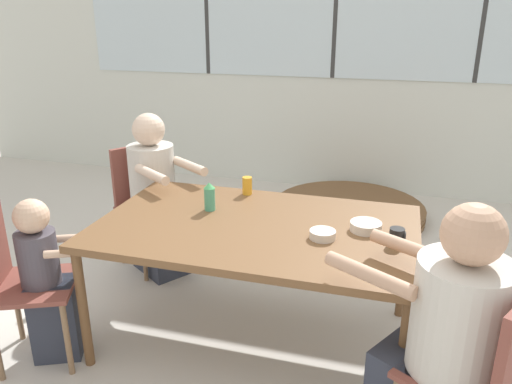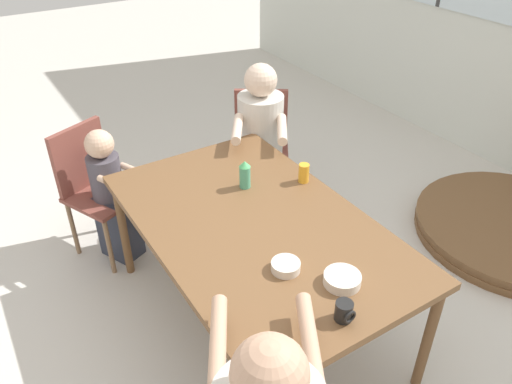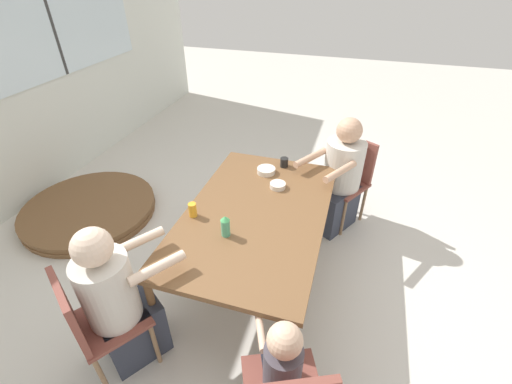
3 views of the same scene
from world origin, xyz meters
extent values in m
plane|color=beige|center=(0.00, 0.00, 0.00)|extent=(16.00, 16.00, 0.00)
cube|color=silver|center=(0.00, 2.74, 1.40)|extent=(8.40, 0.06, 2.80)
cube|color=silver|center=(0.00, 2.70, 1.71)|extent=(5.20, 0.02, 1.13)
cube|color=#333333|center=(-1.30, 2.69, 1.71)|extent=(0.04, 0.01, 1.13)
cube|color=#333333|center=(0.00, 2.69, 1.71)|extent=(0.04, 0.01, 1.13)
cube|color=#333333|center=(1.30, 2.69, 1.71)|extent=(0.04, 0.01, 1.13)
cube|color=brown|center=(0.00, 0.00, 0.69)|extent=(1.66, 1.02, 0.04)
cylinder|color=brown|center=(-0.78, -0.46, 0.33)|extent=(0.05, 0.05, 0.67)
cylinder|color=brown|center=(0.78, -0.46, 0.33)|extent=(0.05, 0.05, 0.67)
cylinder|color=brown|center=(-0.78, 0.46, 0.33)|extent=(0.05, 0.05, 0.67)
cylinder|color=brown|center=(0.78, 0.46, 0.33)|extent=(0.05, 0.05, 0.67)
cube|color=brown|center=(0.99, -0.58, 0.43)|extent=(0.55, 0.55, 0.03)
cylinder|color=#8C6B4C|center=(0.93, -0.35, 0.21)|extent=(0.03, 0.03, 0.42)
cube|color=brown|center=(-0.96, 0.64, 0.43)|extent=(0.55, 0.55, 0.03)
cube|color=brown|center=(-1.11, 0.74, 0.65)|extent=(0.24, 0.34, 0.42)
cylinder|color=#8C6B4C|center=(-0.72, 0.69, 0.21)|extent=(0.03, 0.03, 0.42)
cylinder|color=#8C6B4C|center=(-0.91, 0.41, 0.21)|extent=(0.03, 0.03, 0.42)
cylinder|color=#8C6B4C|center=(-1.00, 0.88, 0.21)|extent=(0.03, 0.03, 0.42)
cylinder|color=#8C6B4C|center=(-1.19, 0.59, 0.21)|extent=(0.03, 0.03, 0.42)
cube|color=brown|center=(-1.05, -0.47, 0.43)|extent=(0.53, 0.53, 0.03)
cylinder|color=#8C6B4C|center=(-0.97, -0.24, 0.21)|extent=(0.03, 0.03, 0.42)
cylinder|color=#8C6B4C|center=(-0.83, -0.55, 0.21)|extent=(0.03, 0.03, 0.42)
cylinder|color=#8C6B4C|center=(-1.28, -0.38, 0.21)|extent=(0.03, 0.03, 0.42)
cylinder|color=beige|center=(0.96, -0.56, 0.67)|extent=(0.36, 0.36, 0.46)
sphere|color=tan|center=(0.96, -0.56, 1.02)|extent=(0.23, 0.23, 0.23)
cylinder|color=tan|center=(0.62, -0.55, 0.80)|extent=(0.37, 0.25, 0.06)
cylinder|color=tan|center=(0.78, -0.27, 0.80)|extent=(0.37, 0.25, 0.06)
cube|color=#333847|center=(-0.87, 0.58, 0.22)|extent=(0.47, 0.44, 0.44)
cylinder|color=beige|center=(-0.92, 0.62, 0.68)|extent=(0.31, 0.31, 0.47)
sphere|color=beige|center=(-0.92, 0.62, 1.02)|extent=(0.22, 0.22, 0.22)
cylinder|color=beige|center=(-0.62, 0.59, 0.80)|extent=(0.32, 0.24, 0.06)
cylinder|color=beige|center=(-0.78, 0.35, 0.80)|extent=(0.32, 0.24, 0.06)
cube|color=#333847|center=(-0.98, -0.44, 0.22)|extent=(0.29, 0.26, 0.44)
cylinder|color=#4C4751|center=(-1.02, -0.45, 0.59)|extent=(0.20, 0.20, 0.28)
sphere|color=#DBB293|center=(-1.02, -0.45, 0.81)|extent=(0.17, 0.17, 0.17)
cylinder|color=#DBB293|center=(-0.90, -0.30, 0.65)|extent=(0.22, 0.12, 0.04)
cylinder|color=#DBB293|center=(-0.83, -0.46, 0.65)|extent=(0.22, 0.12, 0.04)
cylinder|color=black|center=(0.71, -0.05, 0.75)|extent=(0.07, 0.07, 0.08)
torus|color=black|center=(0.75, -0.05, 0.75)|extent=(0.01, 0.06, 0.06)
cylinder|color=#4CA57F|center=(-0.31, 0.12, 0.77)|extent=(0.06, 0.06, 0.13)
cone|color=#4CB266|center=(-0.31, 0.12, 0.85)|extent=(0.06, 0.06, 0.03)
cylinder|color=gold|center=(-0.18, 0.43, 0.76)|extent=(0.06, 0.06, 0.11)
cylinder|color=silver|center=(0.56, 0.08, 0.73)|extent=(0.16, 0.16, 0.05)
cylinder|color=silver|center=(0.36, -0.08, 0.73)|extent=(0.13, 0.13, 0.04)
cylinder|color=brown|center=(0.31, 1.94, 0.01)|extent=(1.33, 1.33, 0.03)
cylinder|color=brown|center=(0.31, 1.94, 0.04)|extent=(1.35, 1.35, 0.03)
cylinder|color=brown|center=(0.31, 1.94, 0.07)|extent=(1.33, 1.33, 0.03)
cylinder|color=brown|center=(0.31, 1.94, 0.10)|extent=(1.35, 1.35, 0.03)
camera|label=1|loc=(0.67, -2.31, 1.76)|focal=35.00mm
camera|label=2|loc=(1.68, -1.06, 2.20)|focal=35.00mm
camera|label=3|loc=(-1.92, -0.59, 2.28)|focal=24.00mm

